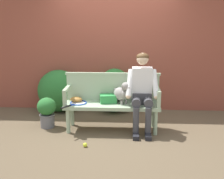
{
  "coord_description": "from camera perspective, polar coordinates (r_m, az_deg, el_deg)",
  "views": [
    {
      "loc": [
        0.25,
        -4.71,
        1.89
      ],
      "look_at": [
        0.0,
        0.0,
        0.73
      ],
      "focal_mm": 45.91,
      "sensor_mm": 36.0,
      "label": 1
    }
  ],
  "objects": [
    {
      "name": "tennis_ball",
      "position": [
        4.44,
        -5.38,
        -10.92
      ],
      "size": [
        0.07,
        0.07,
        0.07
      ],
      "primitive_type": "sphere",
      "color": "#CCDB33",
      "rests_on": "ground"
    },
    {
      "name": "tennis_racket",
      "position": [
        4.96,
        -6.92,
        -2.7
      ],
      "size": [
        0.44,
        0.56,
        0.03
      ],
      "color": "blue",
      "rests_on": "garden_bench"
    },
    {
      "name": "dog_on_bench",
      "position": [
        4.87,
        1.98,
        -0.64
      ],
      "size": [
        0.34,
        0.35,
        0.39
      ],
      "color": "gray",
      "rests_on": "garden_bench"
    },
    {
      "name": "hedge_bush_far_right",
      "position": [
        6.04,
        -10.49,
        -0.28
      ],
      "size": [
        0.89,
        0.69,
        0.88
      ],
      "primitive_type": "ellipsoid",
      "color": "#286B2D",
      "rests_on": "ground"
    },
    {
      "name": "potted_plant",
      "position": [
        5.24,
        -12.84,
        -4.14
      ],
      "size": [
        0.34,
        0.34,
        0.54
      ],
      "color": "slate",
      "rests_on": "ground"
    },
    {
      "name": "bench_armrest_left_end",
      "position": [
        4.89,
        -9.16,
        -0.69
      ],
      "size": [
        0.06,
        0.49,
        0.28
      ],
      "color": "#9EB793",
      "rests_on": "garden_bench"
    },
    {
      "name": "person_seated",
      "position": [
        4.84,
        6.0,
        0.1
      ],
      "size": [
        0.56,
        0.64,
        1.35
      ],
      "color": "black",
      "rests_on": "ground"
    },
    {
      "name": "brick_garden_fence",
      "position": [
        6.08,
        0.69,
        8.71
      ],
      "size": [
        8.0,
        0.3,
        2.69
      ],
      "primitive_type": "cube",
      "color": "brown",
      "rests_on": "ground"
    },
    {
      "name": "garden_bench",
      "position": [
        4.94,
        0.0,
        -3.55
      ],
      "size": [
        1.63,
        0.49,
        0.48
      ],
      "color": "#9EB793",
      "rests_on": "ground"
    },
    {
      "name": "baseball_glove",
      "position": [
        5.06,
        -7.12,
        -1.95
      ],
      "size": [
        0.26,
        0.23,
        0.09
      ],
      "primitive_type": "ellipsoid",
      "rotation": [
        0.0,
        0.0,
        -0.3
      ],
      "color": "#9E6B2D",
      "rests_on": "garden_bench"
    },
    {
      "name": "bench_backrest",
      "position": [
        5.07,
        0.13,
        0.62
      ],
      "size": [
        1.67,
        0.06,
        0.5
      ],
      "color": "#9EB793",
      "rests_on": "garden_bench"
    },
    {
      "name": "bench_armrest_right_end",
      "position": [
        4.81,
        9.2,
        -0.94
      ],
      "size": [
        0.06,
        0.49,
        0.28
      ],
      "color": "#9EB793",
      "rests_on": "garden_bench"
    },
    {
      "name": "sports_bag",
      "position": [
        4.97,
        -0.78,
        -1.82
      ],
      "size": [
        0.31,
        0.25,
        0.14
      ],
      "primitive_type": "cube",
      "rotation": [
        0.0,
        0.0,
        0.17
      ],
      "color": "#2D8E42",
      "rests_on": "garden_bench"
    },
    {
      "name": "hedge_bush_mid_left",
      "position": [
        5.91,
        0.56,
        -0.19
      ],
      "size": [
        0.71,
        0.7,
        0.91
      ],
      "primitive_type": "ellipsoid",
      "color": "#286B2D",
      "rests_on": "ground"
    },
    {
      "name": "ground_plane",
      "position": [
        5.08,
        0.0,
        -7.98
      ],
      "size": [
        40.0,
        40.0,
        0.0
      ],
      "primitive_type": "plane",
      "color": "brown"
    }
  ]
}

